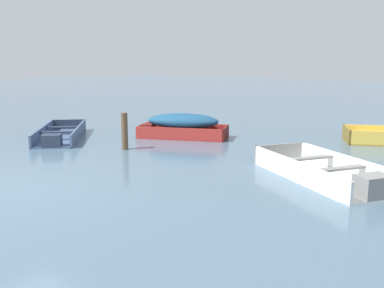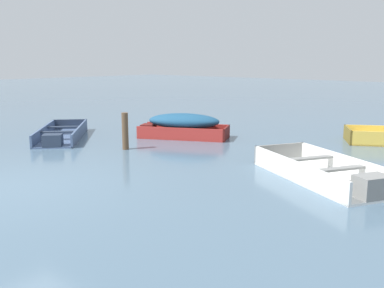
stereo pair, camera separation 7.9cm
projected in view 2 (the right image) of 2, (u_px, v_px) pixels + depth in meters
name	position (u px, v px, depth m)	size (l,w,h in m)	color
ground_plane	(8.00, 187.00, 7.19)	(80.00, 80.00, 0.00)	slate
skiff_white_near_moored	(326.00, 174.00, 7.53)	(3.05, 2.34, 0.38)	white
skiff_slate_blue_mid_moored	(61.00, 135.00, 11.53)	(2.82, 2.64, 0.33)	#475B7F
skiff_red_far_moored	(183.00, 124.00, 11.71)	(2.56, 1.95, 0.67)	#AD2D28
mooring_post	(125.00, 131.00, 10.15)	(0.15, 0.15, 0.88)	brown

